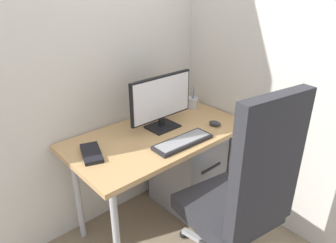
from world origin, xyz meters
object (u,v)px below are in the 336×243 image
Objects in this scene: filing_cabinet at (187,169)px; monitor at (161,100)px; notebook at (91,153)px; office_chair at (244,194)px; keyboard at (183,142)px; mouse at (215,123)px; pen_holder at (192,102)px.

monitor is at bearing 167.81° from filing_cabinet.
filing_cabinet is 0.87m from notebook.
office_chair is 5.30× the size of notebook.
keyboard is (-0.01, 0.46, 0.13)m from office_chair.
monitor is 0.41m from mouse.
filing_cabinet is at bearing 68.94° from office_chair.
monitor is 0.33m from keyboard.
monitor is 5.57× the size of mouse.
filing_cabinet is 3.57× the size of pen_holder.
monitor reaches higher than notebook.
keyboard is at bearing 90.75° from office_chair.
keyboard is 0.55m from notebook.
office_chair is 1.96× the size of filing_cabinet.
mouse reaches higher than filing_cabinet.
notebook is at bearing 177.44° from filing_cabinet.
filing_cabinet is 0.64m from monitor.
office_chair is 13.69× the size of mouse.
filing_cabinet is 1.54× the size of keyboard.
keyboard is at bearing -7.60° from notebook.
office_chair is at bearing -94.08° from monitor.
keyboard is at bearing -141.23° from pen_holder.
keyboard is 0.59m from pen_holder.
mouse is at bearing 5.09° from notebook.
keyboard is 1.76× the size of notebook.
notebook is (-0.49, 0.25, -0.00)m from keyboard.
office_chair is 0.96m from pen_holder.
monitor is 2.16× the size of notebook.
keyboard reaches higher than filing_cabinet.
monitor is (0.05, 0.73, 0.31)m from office_chair.
monitor is 2.84× the size of pen_holder.
keyboard reaches higher than notebook.
pen_holder is (0.46, 0.83, 0.16)m from office_chair.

